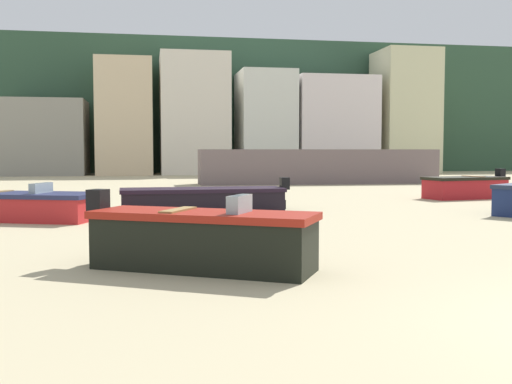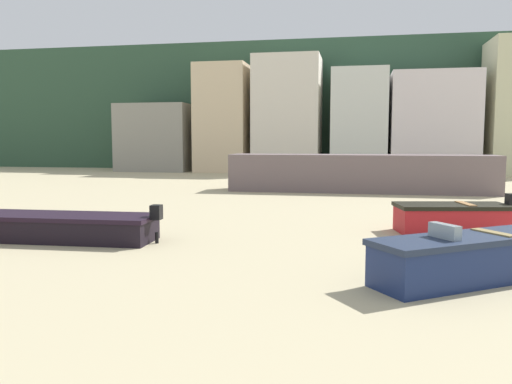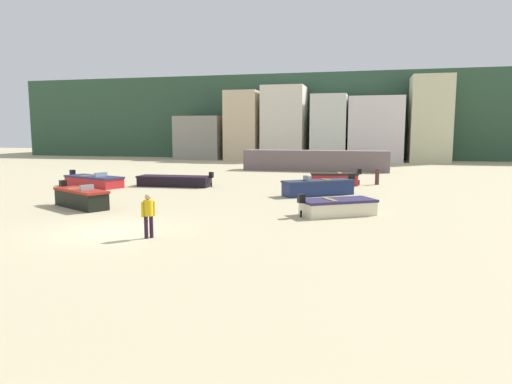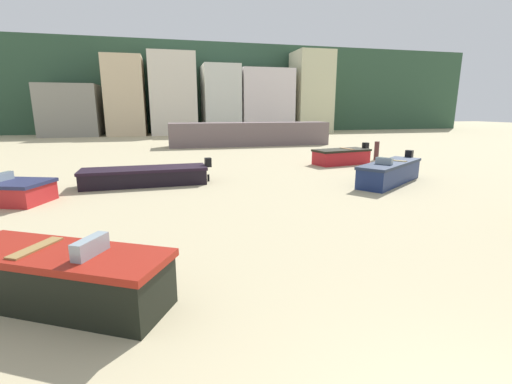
{
  "view_description": "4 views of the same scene",
  "coord_description": "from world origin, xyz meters",
  "views": [
    {
      "loc": [
        -5.48,
        -5.07,
        1.92
      ],
      "look_at": [
        -3.21,
        7.72,
        1.05
      ],
      "focal_mm": 42.68,
      "sensor_mm": 36.0,
      "label": 1
    },
    {
      "loc": [
        4.29,
        1.35,
        2.83
      ],
      "look_at": [
        1.38,
        16.41,
        1.28
      ],
      "focal_mm": 36.11,
      "sensor_mm": 36.0,
      "label": 2
    },
    {
      "loc": [
        9.41,
        -15.47,
        3.81
      ],
      "look_at": [
        3.5,
        9.01,
        0.5
      ],
      "focal_mm": 31.93,
      "sensor_mm": 36.0,
      "label": 3
    },
    {
      "loc": [
        -2.83,
        -1.3,
        3.18
      ],
      "look_at": [
        -0.13,
        9.36,
        0.62
      ],
      "focal_mm": 24.9,
      "sensor_mm": 36.0,
      "label": 4
    }
  ],
  "objects": [
    {
      "name": "harbor_pier",
      "position": [
        4.54,
        30.0,
        1.02
      ],
      "size": [
        14.25,
        2.4,
        2.04
      ],
      "primitive_type": "cube",
      "color": "#6D5D5E",
      "rests_on": "ground"
    },
    {
      "name": "boat_black_1",
      "position": [
        -4.63,
        4.7,
        0.49
      ],
      "size": [
        3.81,
        2.81,
        1.27
      ],
      "rotation": [
        0.0,
        0.0,
        4.21
      ],
      "color": "black",
      "rests_on": "ground"
    },
    {
      "name": "townhouse_centre",
      "position": [
        4.52,
        46.87,
        4.38
      ],
      "size": [
        4.62,
        5.75,
        8.75
      ],
      "primitive_type": "cube",
      "color": "silver",
      "rests_on": "ground"
    },
    {
      "name": "beach_walker_foreground",
      "position": [
        1.84,
        -0.67,
        0.95
      ],
      "size": [
        0.48,
        0.48,
        1.62
      ],
      "rotation": [
        0.0,
        0.0,
        4.02
      ],
      "color": "#271529",
      "rests_on": "ground"
    },
    {
      "name": "boat_black_5",
      "position": [
        -3.76,
        14.44,
        0.38
      ],
      "size": [
        5.51,
        1.78,
        1.06
      ],
      "rotation": [
        0.0,
        0.0,
        1.61
      ],
      "color": "black",
      "rests_on": "ground"
    },
    {
      "name": "townhouse_right",
      "position": [
        10.56,
        46.57,
        4.19
      ],
      "size": [
        6.92,
        5.13,
        8.38
      ],
      "primitive_type": "cube",
      "color": "silver",
      "rests_on": "ground"
    },
    {
      "name": "boat_red_3",
      "position": [
        -9.17,
        12.8,
        0.4
      ],
      "size": [
        4.96,
        3.19,
        1.09
      ],
      "rotation": [
        0.0,
        0.0,
        4.35
      ],
      "color": "red",
      "rests_on": "ground"
    },
    {
      "name": "townhouse_far_left",
      "position": [
        -13.72,
        46.63,
        3.04
      ],
      "size": [
        6.56,
        5.25,
        6.08
      ],
      "primitive_type": "cube",
      "color": "gray",
      "rests_on": "ground"
    },
    {
      "name": "townhouse_centre_left",
      "position": [
        -1.62,
        46.7,
        5.01
      ],
      "size": [
        5.67,
        5.4,
        10.02
      ],
      "primitive_type": "cube",
      "color": "silver",
      "rests_on": "ground"
    },
    {
      "name": "ground_plane",
      "position": [
        0.0,
        0.0,
        0.0
      ],
      "size": [
        160.0,
        160.0,
        0.0
      ],
      "primitive_type": "plane",
      "color": "tan"
    },
    {
      "name": "boat_navy_2",
      "position": [
        6.66,
        12.16,
        0.48
      ],
      "size": [
        4.39,
        3.58,
        1.25
      ],
      "rotation": [
        0.0,
        0.0,
        2.18
      ],
      "color": "navy",
      "rests_on": "ground"
    },
    {
      "name": "headland_hill",
      "position": [
        0.0,
        66.0,
        6.09
      ],
      "size": [
        90.0,
        32.0,
        12.18
      ],
      "primitive_type": "cube",
      "color": "#2E4D37",
      "rests_on": "ground"
    },
    {
      "name": "mooring_post_near_water",
      "position": [
        10.27,
        18.88,
        0.59
      ],
      "size": [
        0.3,
        0.3,
        1.18
      ],
      "primitive_type": "cylinder",
      "color": "#4E2C2C",
      "rests_on": "ground"
    },
    {
      "name": "boat_cream_0",
      "position": [
        8.2,
        5.65,
        0.38
      ],
      "size": [
        3.73,
        3.08,
        1.06
      ],
      "rotation": [
        0.0,
        0.0,
        5.25
      ],
      "color": "beige",
      "rests_on": "ground"
    },
    {
      "name": "townhouse_left",
      "position": [
        -7.36,
        47.3,
        4.73
      ],
      "size": [
        4.51,
        6.6,
        9.45
      ],
      "primitive_type": "cube",
      "color": "beige",
      "rests_on": "ground"
    },
    {
      "name": "townhouse_far_right",
      "position": [
        17.21,
        46.57,
        5.44
      ],
      "size": [
        4.92,
        5.14,
        10.88
      ],
      "primitive_type": "cube",
      "color": "beige",
      "rests_on": "ground"
    },
    {
      "name": "boat_red_4",
      "position": [
        7.24,
        17.79,
        0.46
      ],
      "size": [
        3.71,
        2.03,
        1.21
      ],
      "rotation": [
        0.0,
        0.0,
        1.76
      ],
      "color": "#B41E24",
      "rests_on": "ground"
    }
  ]
}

